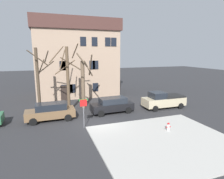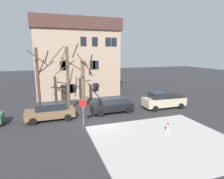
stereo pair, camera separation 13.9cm
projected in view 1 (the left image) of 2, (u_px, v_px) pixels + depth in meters
ground_plane at (99, 124)px, 17.48m from camera, size 120.00×120.00×0.00m
sidewalk_slab at (165, 141)px, 14.00m from camera, size 10.13×8.87×0.12m
building_main at (76, 58)px, 28.98m from camera, size 12.39×7.50×11.29m
tree_bare_near at (39, 78)px, 20.20m from camera, size 2.57×3.00×7.03m
tree_bare_mid at (67, 76)px, 20.60m from camera, size 3.22×3.23×7.47m
tree_bare_far at (84, 82)px, 21.92m from camera, size 2.02×2.18×6.51m
car_brown_wagon at (51, 111)px, 18.24m from camera, size 4.64×2.00×1.71m
car_black_wagon at (112, 105)px, 20.56m from camera, size 4.67×2.12×1.70m
pickup_truck_beige at (163, 100)px, 22.36m from camera, size 5.06×2.20×1.97m
fire_hydrant at (168, 127)px, 15.59m from camera, size 0.42×0.22×0.69m
street_sign_pole at (84, 108)px, 16.12m from camera, size 0.76×0.07×2.62m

